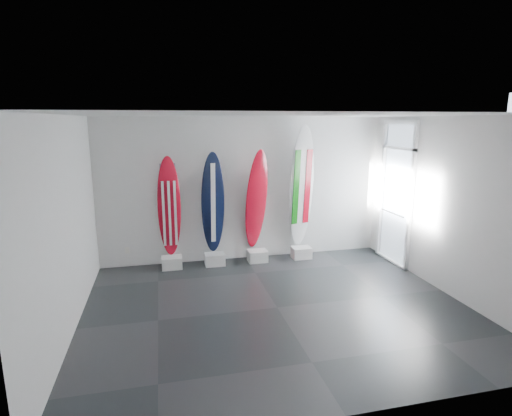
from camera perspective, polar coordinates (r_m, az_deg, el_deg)
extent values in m
plane|color=black|center=(6.68, 2.99, -13.78)|extent=(6.00, 6.00, 0.00)
plane|color=white|center=(6.00, 3.31, 12.91)|extent=(6.00, 6.00, 0.00)
plane|color=silver|center=(8.55, -1.57, 2.62)|extent=(6.00, 0.00, 6.00)
plane|color=silver|center=(3.94, 13.55, -9.36)|extent=(6.00, 0.00, 6.00)
plane|color=silver|center=(6.07, -25.20, -2.56)|extent=(0.00, 5.00, 5.00)
plane|color=silver|center=(7.57, 25.50, 0.16)|extent=(0.00, 5.00, 5.00)
cube|color=white|center=(8.42, -11.72, -7.51)|extent=(0.40, 0.30, 0.24)
ellipsoid|color=maroon|center=(8.21, -12.08, 0.16)|extent=(0.46, 0.18, 2.02)
cube|color=white|center=(8.48, -5.81, -7.17)|extent=(0.40, 0.30, 0.24)
ellipsoid|color=black|center=(8.26, -6.07, 0.68)|extent=(0.48, 0.25, 2.09)
cube|color=white|center=(8.63, 0.21, -6.75)|extent=(0.40, 0.30, 0.24)
ellipsoid|color=maroon|center=(8.42, 0.06, 1.11)|extent=(0.59, 0.56, 2.14)
cube|color=white|center=(8.90, 6.38, -6.24)|extent=(0.40, 0.30, 0.24)
ellipsoid|color=silver|center=(8.65, 6.39, 2.93)|extent=(0.63, 0.39, 2.61)
cube|color=silver|center=(8.66, -17.66, -5.67)|extent=(0.09, 0.02, 0.13)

